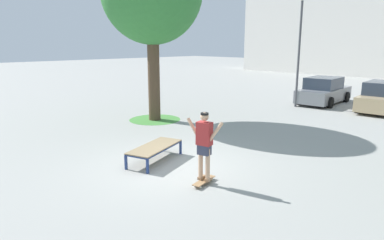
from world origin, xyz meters
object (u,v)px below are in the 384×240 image
object	(u,v)px
skater	(204,142)
light_post	(300,34)
skateboard	(204,181)
car_grey	(324,91)
car_tan	(384,98)
skate_box	(155,148)

from	to	relation	value
skater	light_post	xyz separation A→B (m)	(-3.83, 11.12, 2.75)
skateboard	car_grey	size ratio (longest dim) A/B	0.19
skater	light_post	bearing A→B (deg)	109.00
car_tan	skate_box	bearing A→B (deg)	-98.88
skate_box	car_tan	world-z (taller)	car_tan
car_tan	light_post	xyz separation A→B (m)	(-3.72, -2.03, 3.13)
car_grey	car_tan	xyz separation A→B (m)	(3.16, -0.05, 0.00)
skater	car_tan	xyz separation A→B (m)	(-0.11, 13.15, -0.38)
skateboard	light_post	distance (m)	12.34
light_post	car_grey	bearing A→B (deg)	75.02
light_post	skater	bearing A→B (deg)	-71.00
skateboard	light_post	bearing A→B (deg)	109.00
skateboard	light_post	xyz separation A→B (m)	(-3.83, 11.12, 3.75)
skate_box	light_post	bearing A→B (deg)	98.75
skater	light_post	distance (m)	12.07
car_grey	light_post	bearing A→B (deg)	-104.98
skate_box	light_post	size ratio (longest dim) A/B	0.35
skate_box	skater	size ratio (longest dim) A/B	1.21
skateboard	car_tan	bearing A→B (deg)	90.49
skateboard	car_tan	distance (m)	13.16
skate_box	car_tan	size ratio (longest dim) A/B	0.47
skate_box	car_tan	xyz separation A→B (m)	(2.03, 12.99, 0.28)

